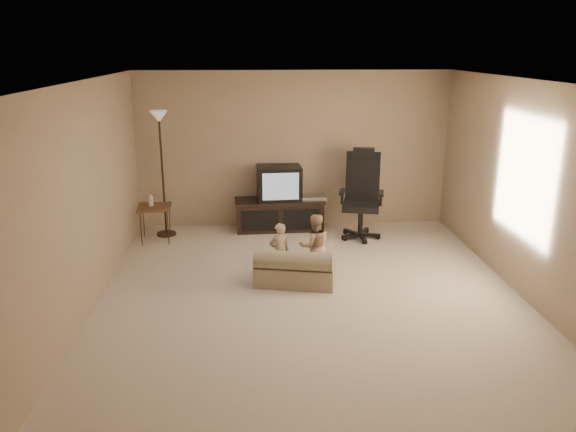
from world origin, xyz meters
name	(u,v)px	position (x,y,z in m)	size (l,w,h in m)	color
floor	(310,292)	(0.00, 0.00, 0.00)	(5.50, 5.50, 0.00)	beige
room_shell	(311,169)	(0.00, 0.00, 1.52)	(5.50, 5.50, 5.50)	white
tv_stand	(280,203)	(-0.24, 2.49, 0.43)	(1.47, 0.61, 1.04)	black
office_chair	(361,206)	(1.00, 2.04, 0.49)	(0.76, 0.79, 1.37)	black
side_table	(154,207)	(-2.16, 2.03, 0.53)	(0.53, 0.53, 0.74)	brown
floor_lamp	(161,146)	(-2.04, 2.30, 1.41)	(0.30, 0.30, 1.94)	#2F2114
child_sofa	(295,270)	(-0.16, 0.26, 0.19)	(1.06, 0.73, 0.48)	tan
toddler_left	(280,251)	(-0.34, 0.45, 0.37)	(0.27, 0.20, 0.74)	tan
toddler_right	(315,246)	(0.11, 0.49, 0.42)	(0.41, 0.22, 0.84)	tan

